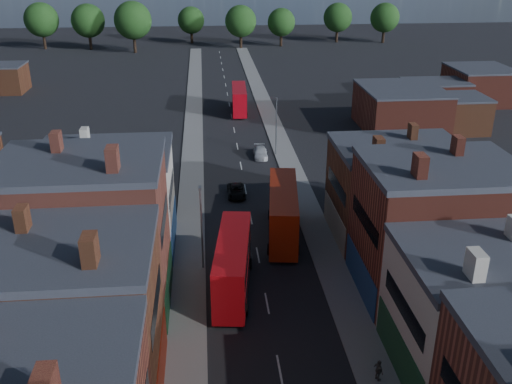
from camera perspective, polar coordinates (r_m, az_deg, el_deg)
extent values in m
cube|color=gray|center=(70.61, -6.46, 0.77)|extent=(3.00, 200.00, 0.12)
cube|color=gray|center=(71.43, 4.02, 1.14)|extent=(3.00, 200.00, 0.12)
cylinder|color=slate|center=(50.76, -5.46, -3.77)|extent=(0.16, 0.16, 8.00)
cube|color=slate|center=(49.07, -5.63, 0.39)|extent=(0.25, 0.70, 0.25)
cylinder|color=slate|center=(79.25, 2.04, 6.49)|extent=(0.16, 0.16, 8.00)
cube|color=slate|center=(78.17, 2.08, 9.29)|extent=(0.25, 0.70, 0.25)
cube|color=#AA090F|center=(48.19, -2.32, -7.20)|extent=(3.90, 11.38, 4.46)
cube|color=black|center=(48.63, -2.31, -8.07)|extent=(3.85, 10.50, 0.91)
cube|color=black|center=(47.65, -2.35, -6.10)|extent=(3.85, 10.50, 0.91)
cylinder|color=black|center=(46.44, -4.19, -11.61)|extent=(0.43, 1.04, 1.01)
cylinder|color=black|center=(46.25, -1.00, -11.70)|extent=(0.43, 1.04, 1.01)
cylinder|color=black|center=(52.40, -3.40, -7.13)|extent=(0.43, 1.04, 1.01)
cylinder|color=black|center=(52.24, -0.61, -7.19)|extent=(0.43, 1.04, 1.01)
cube|color=#B9250A|center=(56.87, 2.72, -1.96)|extent=(4.11, 12.09, 4.74)
cube|color=black|center=(57.27, 2.71, -2.79)|extent=(4.05, 11.16, 0.97)
cube|color=black|center=(56.39, 2.75, -0.92)|extent=(4.05, 11.16, 0.97)
cylinder|color=black|center=(54.50, 1.31, -5.75)|extent=(0.45, 1.11, 1.08)
cylinder|color=black|center=(54.56, 4.16, -5.78)|extent=(0.45, 1.11, 1.08)
cylinder|color=black|center=(61.23, 1.37, -2.28)|extent=(0.45, 1.11, 1.08)
cylinder|color=black|center=(61.28, 3.90, -2.31)|extent=(0.45, 1.11, 1.08)
cube|color=#B90813|center=(100.86, -1.69, 9.28)|extent=(2.78, 10.46, 4.15)
cube|color=black|center=(101.06, -1.68, 8.84)|extent=(2.81, 9.63, 0.85)
cube|color=black|center=(100.62, -1.70, 9.83)|extent=(2.81, 9.63, 0.85)
cylinder|color=black|center=(98.14, -2.32, 7.70)|extent=(0.32, 0.95, 0.94)
cylinder|color=black|center=(98.19, -0.94, 7.72)|extent=(0.32, 0.95, 0.94)
cylinder|color=black|center=(104.54, -2.37, 8.69)|extent=(0.32, 0.95, 0.94)
cylinder|color=black|center=(104.59, -1.07, 8.71)|extent=(0.32, 0.95, 0.94)
imported|color=black|center=(66.88, -1.98, 0.09)|extent=(2.05, 4.41, 1.22)
imported|color=silver|center=(79.31, 0.45, 3.97)|extent=(1.95, 4.54, 1.30)
imported|color=#514C45|center=(40.93, 12.17, -17.04)|extent=(0.71, 1.02, 1.59)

